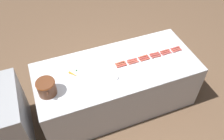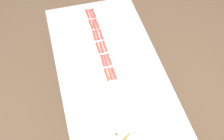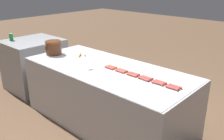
% 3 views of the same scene
% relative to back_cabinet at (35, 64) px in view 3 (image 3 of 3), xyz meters
% --- Properties ---
extents(ground_plane, '(20.00, 20.00, 0.00)m').
position_rel_back_cabinet_xyz_m(ground_plane, '(0.03, -1.80, -0.45)').
color(ground_plane, brown).
extents(griddle_counter, '(1.04, 2.38, 0.83)m').
position_rel_back_cabinet_xyz_m(griddle_counter, '(0.03, -1.80, -0.04)').
color(griddle_counter, '#ADAFB5').
rests_on(griddle_counter, ground_plane).
extents(back_cabinet, '(0.93, 0.85, 0.90)m').
position_rel_back_cabinet_xyz_m(back_cabinet, '(0.00, 0.00, 0.00)').
color(back_cabinet, '#939599').
rests_on(back_cabinet, ground_plane).
extents(hot_dog_0, '(0.03, 0.16, 0.03)m').
position_rel_back_cabinet_xyz_m(hot_dog_0, '(0.01, -2.78, 0.39)').
color(hot_dog_0, '#B34940').
rests_on(hot_dog_0, griddle_counter).
extents(hot_dog_1, '(0.03, 0.16, 0.03)m').
position_rel_back_cabinet_xyz_m(hot_dog_1, '(0.01, -2.60, 0.39)').
color(hot_dog_1, '#B04841').
rests_on(hot_dog_1, griddle_counter).
extents(hot_dog_2, '(0.03, 0.16, 0.03)m').
position_rel_back_cabinet_xyz_m(hot_dog_2, '(0.01, -2.42, 0.39)').
color(hot_dog_2, '#AD463D').
rests_on(hot_dog_2, griddle_counter).
extents(hot_dog_3, '(0.03, 0.16, 0.03)m').
position_rel_back_cabinet_xyz_m(hot_dog_3, '(0.01, -2.24, 0.39)').
color(hot_dog_3, '#B94B3B').
rests_on(hot_dog_3, griddle_counter).
extents(hot_dog_4, '(0.03, 0.16, 0.03)m').
position_rel_back_cabinet_xyz_m(hot_dog_4, '(0.01, -2.05, 0.39)').
color(hot_dog_4, '#B04C3F').
rests_on(hot_dog_4, griddle_counter).
extents(hot_dog_5, '(0.03, 0.16, 0.03)m').
position_rel_back_cabinet_xyz_m(hot_dog_5, '(0.01, -1.86, 0.39)').
color(hot_dog_5, '#B8463B').
rests_on(hot_dog_5, griddle_counter).
extents(hot_dog_6, '(0.03, 0.16, 0.03)m').
position_rel_back_cabinet_xyz_m(hot_dog_6, '(0.04, -2.78, 0.39)').
color(hot_dog_6, '#AF4C3E').
rests_on(hot_dog_6, griddle_counter).
extents(hot_dog_7, '(0.03, 0.16, 0.03)m').
position_rel_back_cabinet_xyz_m(hot_dog_7, '(0.04, -2.59, 0.39)').
color(hot_dog_7, '#AE453B').
rests_on(hot_dog_7, griddle_counter).
extents(hot_dog_8, '(0.03, 0.16, 0.03)m').
position_rel_back_cabinet_xyz_m(hot_dog_8, '(0.05, -2.42, 0.39)').
color(hot_dog_8, '#AC4742').
rests_on(hot_dog_8, griddle_counter).
extents(hot_dog_9, '(0.03, 0.16, 0.03)m').
position_rel_back_cabinet_xyz_m(hot_dog_9, '(0.05, -2.23, 0.39)').
color(hot_dog_9, '#B3453F').
rests_on(hot_dog_9, griddle_counter).
extents(hot_dog_10, '(0.03, 0.16, 0.03)m').
position_rel_back_cabinet_xyz_m(hot_dog_10, '(0.04, -2.05, 0.39)').
color(hot_dog_10, '#B65041').
rests_on(hot_dog_10, griddle_counter).
extents(hot_dog_11, '(0.03, 0.16, 0.03)m').
position_rel_back_cabinet_xyz_m(hot_dog_11, '(0.04, -1.86, 0.39)').
color(hot_dog_11, '#AD513C').
rests_on(hot_dog_11, griddle_counter).
extents(hot_dog_12, '(0.03, 0.16, 0.03)m').
position_rel_back_cabinet_xyz_m(hot_dog_12, '(0.08, -2.78, 0.39)').
color(hot_dog_12, '#B84842').
rests_on(hot_dog_12, griddle_counter).
extents(hot_dog_13, '(0.03, 0.16, 0.03)m').
position_rel_back_cabinet_xyz_m(hot_dog_13, '(0.08, -2.60, 0.39)').
color(hot_dog_13, '#AB4C3D').
rests_on(hot_dog_13, griddle_counter).
extents(hot_dog_14, '(0.03, 0.16, 0.03)m').
position_rel_back_cabinet_xyz_m(hot_dog_14, '(0.08, -2.42, 0.39)').
color(hot_dog_14, '#B6483D').
rests_on(hot_dog_14, griddle_counter).
extents(hot_dog_15, '(0.03, 0.16, 0.03)m').
position_rel_back_cabinet_xyz_m(hot_dog_15, '(0.08, -2.23, 0.39)').
color(hot_dog_15, '#B24C38').
rests_on(hot_dog_15, griddle_counter).
extents(hot_dog_16, '(0.03, 0.16, 0.03)m').
position_rel_back_cabinet_xyz_m(hot_dog_16, '(0.08, -2.05, 0.39)').
color(hot_dog_16, '#B74941').
rests_on(hot_dog_16, griddle_counter).
extents(hot_dog_17, '(0.03, 0.16, 0.03)m').
position_rel_back_cabinet_xyz_m(hot_dog_17, '(0.08, -1.87, 0.39)').
color(hot_dog_17, '#B1513A').
rests_on(hot_dog_17, griddle_counter).
extents(bean_pot, '(0.31, 0.25, 0.21)m').
position_rel_back_cabinet_xyz_m(bean_pot, '(-0.09, -0.79, 0.49)').
color(bean_pot, '#562D19').
rests_on(bean_pot, griddle_counter).
extents(serving_spoon, '(0.16, 0.26, 0.02)m').
position_rel_back_cabinet_xyz_m(serving_spoon, '(-0.20, -1.68, 0.38)').
color(serving_spoon, '#B7B7BC').
rests_on(serving_spoon, griddle_counter).
extents(carrot, '(0.16, 0.13, 0.03)m').
position_rel_back_cabinet_xyz_m(carrot, '(0.09, -1.18, 0.39)').
color(carrot, orange).
rests_on(carrot, griddle_counter).
extents(soda_can, '(0.07, 0.07, 0.13)m').
position_rel_back_cabinet_xyz_m(soda_can, '(-0.25, 0.24, 0.51)').
color(soda_can, '#1E8C38').
rests_on(soda_can, back_cabinet).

